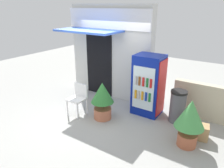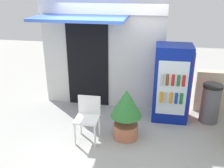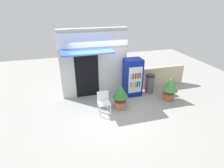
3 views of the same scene
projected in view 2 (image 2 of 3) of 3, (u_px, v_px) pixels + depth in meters
name	position (u px, v px, depth m)	size (l,w,h in m)	color
ground	(102.00, 134.00, 5.31)	(16.00, 16.00, 0.00)	#A3A39E
storefront_building	(102.00, 43.00, 6.10)	(2.93, 1.35, 2.99)	silver
drink_cooler	(172.00, 83.00, 5.63)	(0.79, 0.69, 1.71)	navy
plastic_chair	(88.00, 115.00, 4.99)	(0.45, 0.44, 0.88)	white
potted_plant_near_shop	(126.00, 110.00, 4.97)	(0.62, 0.62, 1.05)	#BC6B4C
trash_bin	(210.00, 103.00, 5.64)	(0.42, 0.42, 0.89)	#595960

